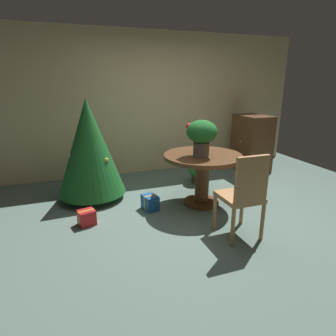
{
  "coord_description": "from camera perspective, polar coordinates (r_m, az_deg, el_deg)",
  "views": [
    {
      "loc": [
        -1.64,
        -3.11,
        1.74
      ],
      "look_at": [
        -0.41,
        0.26,
        0.63
      ],
      "focal_mm": 30.52,
      "sensor_mm": 36.0,
      "label": 1
    }
  ],
  "objects": [
    {
      "name": "holiday_tree",
      "position": [
        4.33,
        -15.44,
        4.03
      ],
      "size": [
        0.99,
        0.99,
        1.5
      ],
      "color": "brown",
      "rests_on": "ground_plane"
    },
    {
      "name": "flower_vase",
      "position": [
        3.88,
        6.72,
        6.74
      ],
      "size": [
        0.42,
        0.42,
        0.49
      ],
      "color": "#665B51",
      "rests_on": "round_dining_table"
    },
    {
      "name": "gift_box_blue",
      "position": [
        4.02,
        -3.6,
        -6.88
      ],
      "size": [
        0.22,
        0.27,
        0.21
      ],
      "color": "#1E569E",
      "rests_on": "ground_plane"
    },
    {
      "name": "wooden_cabinet",
      "position": [
        5.88,
        16.36,
        4.77
      ],
      "size": [
        0.54,
        0.72,
        1.09
      ],
      "color": "brown",
      "rests_on": "ground_plane"
    },
    {
      "name": "gift_box_red",
      "position": [
        3.76,
        -15.92,
        -9.48
      ],
      "size": [
        0.23,
        0.21,
        0.19
      ],
      "color": "red",
      "rests_on": "ground_plane"
    },
    {
      "name": "back_wall_panel",
      "position": [
        5.58,
        -2.96,
        12.63
      ],
      "size": [
        6.0,
        0.1,
        2.6
      ],
      "primitive_type": "cube",
      "color": "beige",
      "rests_on": "ground_plane"
    },
    {
      "name": "ground_plane",
      "position": [
        3.92,
        7.0,
        -9.3
      ],
      "size": [
        6.6,
        6.6,
        0.0
      ],
      "primitive_type": "plane",
      "color": "slate"
    },
    {
      "name": "potted_plant",
      "position": [
        5.04,
        5.97,
        -0.17
      ],
      "size": [
        0.35,
        0.35,
        0.44
      ],
      "color": "#4C382D",
      "rests_on": "ground_plane"
    },
    {
      "name": "round_dining_table",
      "position": [
        4.08,
        6.91,
        0.07
      ],
      "size": [
        1.1,
        1.1,
        0.74
      ],
      "color": "brown",
      "rests_on": "ground_plane"
    },
    {
      "name": "wooden_chair_near",
      "position": [
        3.26,
        14.95,
        -4.83
      ],
      "size": [
        0.43,
        0.44,
        1.0
      ],
      "color": "#B27F4C",
      "rests_on": "ground_plane"
    }
  ]
}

